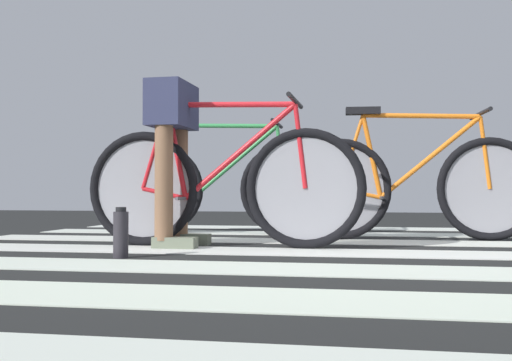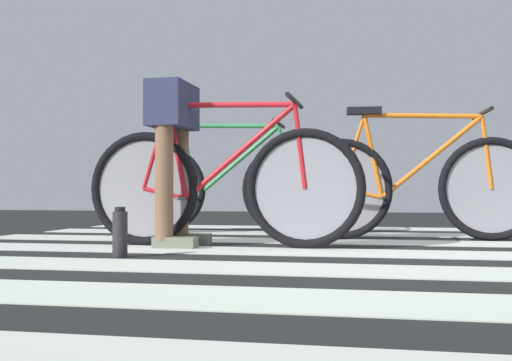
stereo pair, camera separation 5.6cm
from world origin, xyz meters
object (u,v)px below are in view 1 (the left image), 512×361
Objects in this scene: bicycle_1_of_3 at (221,184)px; bicycle_2_of_3 at (413,185)px; bicycle_3_of_3 at (221,186)px; cyclist_1_of_3 at (173,141)px; water_bottle at (121,234)px.

bicycle_2_of_3 is at bearing 34.25° from bicycle_1_of_3.
cyclist_1_of_3 is at bearing -91.85° from bicycle_3_of_3.
cyclist_1_of_3 reaches higher than bicycle_2_of_3.
bicycle_1_of_3 and bicycle_3_of_3 have the same top height.
bicycle_1_of_3 and bicycle_2_of_3 have the same top height.
bicycle_3_of_3 is (-0.27, 1.15, 0.00)m from bicycle_1_of_3.
bicycle_1_of_3 is at bearing -76.60° from bicycle_3_of_3.
cyclist_1_of_3 is 1.17m from bicycle_3_of_3.
bicycle_1_of_3 is 1.42m from bicycle_2_of_3.
bicycle_1_of_3 is 1.00× the size of bicycle_3_of_3.
cyclist_1_of_3 reaches higher than bicycle_3_of_3.
bicycle_2_of_3 is 1.00× the size of bicycle_3_of_3.
bicycle_2_of_3 is (1.51, 0.75, -0.27)m from cyclist_1_of_3.
cyclist_1_of_3 is (-0.31, 0.01, 0.27)m from bicycle_1_of_3.
bicycle_1_of_3 is 0.80m from water_bottle.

